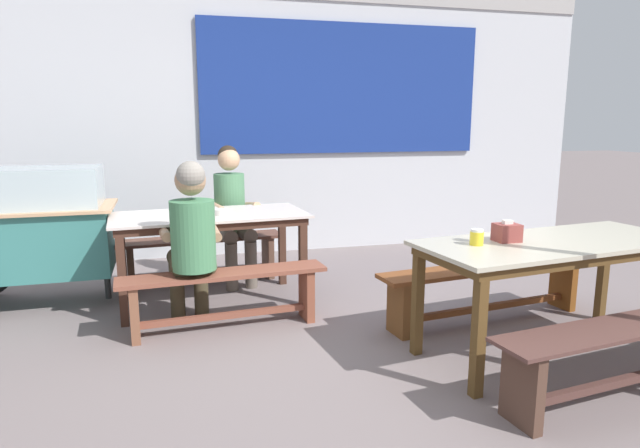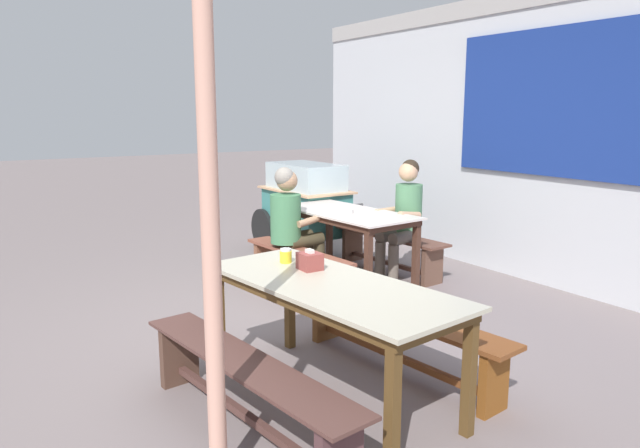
{
  "view_description": "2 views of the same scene",
  "coord_description": "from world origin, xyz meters",
  "px_view_note": "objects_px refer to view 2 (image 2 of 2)",
  "views": [
    {
      "loc": [
        -1.14,
        -3.18,
        1.49
      ],
      "look_at": [
        -0.1,
        0.82,
        0.7
      ],
      "focal_mm": 30.49,
      "sensor_mm": 36.0,
      "label": 1
    },
    {
      "loc": [
        4.0,
        -2.19,
        1.76
      ],
      "look_at": [
        0.09,
        0.27,
        0.88
      ],
      "focal_mm": 33.16,
      "sensor_mm": 36.0,
      "label": 2
    }
  ],
  "objects_px": {
    "bench_near_front": "(244,385)",
    "tissue_box": "(310,261)",
    "food_cart": "(305,201)",
    "person_center_facing": "(404,213)",
    "wooden_support_post": "(211,261)",
    "person_left_back_turned": "(292,220)",
    "condiment_jar": "(286,256)",
    "soup_bowl": "(346,211)",
    "bench_far_back": "(389,247)",
    "bench_near_back": "(398,330)",
    "dining_table_far": "(347,219)",
    "dining_table_near": "(330,294)",
    "bench_far_front": "(298,264)"
  },
  "relations": [
    {
      "from": "dining_table_far",
      "to": "person_left_back_turned",
      "type": "height_order",
      "value": "person_left_back_turned"
    },
    {
      "from": "person_left_back_turned",
      "to": "soup_bowl",
      "type": "bearing_deg",
      "value": 62.33
    },
    {
      "from": "condiment_jar",
      "to": "dining_table_far",
      "type": "bearing_deg",
      "value": 134.13
    },
    {
      "from": "food_cart",
      "to": "soup_bowl",
      "type": "xyz_separation_m",
      "value": [
        1.48,
        -0.4,
        0.12
      ]
    },
    {
      "from": "dining_table_near",
      "to": "wooden_support_post",
      "type": "distance_m",
      "value": 1.12
    },
    {
      "from": "bench_far_back",
      "to": "condiment_jar",
      "type": "bearing_deg",
      "value": -54.32
    },
    {
      "from": "dining_table_near",
      "to": "soup_bowl",
      "type": "distance_m",
      "value": 2.46
    },
    {
      "from": "bench_near_front",
      "to": "soup_bowl",
      "type": "relative_size",
      "value": 12.26
    },
    {
      "from": "dining_table_far",
      "to": "wooden_support_post",
      "type": "height_order",
      "value": "wooden_support_post"
    },
    {
      "from": "dining_table_far",
      "to": "person_center_facing",
      "type": "distance_m",
      "value": 0.62
    },
    {
      "from": "food_cart",
      "to": "wooden_support_post",
      "type": "relative_size",
      "value": 0.7
    },
    {
      "from": "condiment_jar",
      "to": "wooden_support_post",
      "type": "relative_size",
      "value": 0.04
    },
    {
      "from": "person_center_facing",
      "to": "person_left_back_turned",
      "type": "distance_m",
      "value": 1.19
    },
    {
      "from": "dining_table_far",
      "to": "condiment_jar",
      "type": "xyz_separation_m",
      "value": [
        1.5,
        -1.55,
        0.13
      ]
    },
    {
      "from": "bench_far_front",
      "to": "person_center_facing",
      "type": "distance_m",
      "value": 1.27
    },
    {
      "from": "person_left_back_turned",
      "to": "dining_table_far",
      "type": "bearing_deg",
      "value": 74.25
    },
    {
      "from": "person_center_facing",
      "to": "bench_far_back",
      "type": "bearing_deg",
      "value": 170.41
    },
    {
      "from": "person_center_facing",
      "to": "tissue_box",
      "type": "relative_size",
      "value": 8.7
    },
    {
      "from": "person_left_back_turned",
      "to": "bench_far_back",
      "type": "bearing_deg",
      "value": 84.94
    },
    {
      "from": "bench_near_front",
      "to": "tissue_box",
      "type": "xyz_separation_m",
      "value": [
        -0.4,
        0.67,
        0.53
      ]
    },
    {
      "from": "food_cart",
      "to": "tissue_box",
      "type": "bearing_deg",
      "value": -30.26
    },
    {
      "from": "dining_table_near",
      "to": "soup_bowl",
      "type": "xyz_separation_m",
      "value": [
        -1.96,
        1.48,
        0.1
      ]
    },
    {
      "from": "person_left_back_turned",
      "to": "food_cart",
      "type": "bearing_deg",
      "value": 144.31
    },
    {
      "from": "bench_near_back",
      "to": "dining_table_far",
      "type": "bearing_deg",
      "value": 154.58
    },
    {
      "from": "person_left_back_turned",
      "to": "tissue_box",
      "type": "xyz_separation_m",
      "value": [
        1.89,
        -0.94,
        0.11
      ]
    },
    {
      "from": "tissue_box",
      "to": "bench_near_front",
      "type": "bearing_deg",
      "value": -58.89
    },
    {
      "from": "person_left_back_turned",
      "to": "soup_bowl",
      "type": "distance_m",
      "value": 0.55
    },
    {
      "from": "bench_far_front",
      "to": "person_left_back_turned",
      "type": "height_order",
      "value": "person_left_back_turned"
    },
    {
      "from": "soup_bowl",
      "to": "bench_far_back",
      "type": "bearing_deg",
      "value": 102.16
    },
    {
      "from": "dining_table_near",
      "to": "person_left_back_turned",
      "type": "xyz_separation_m",
      "value": [
        -2.22,
        0.99,
        0.02
      ]
    },
    {
      "from": "person_center_facing",
      "to": "condiment_jar",
      "type": "distance_m",
      "value": 2.47
    },
    {
      "from": "dining_table_far",
      "to": "soup_bowl",
      "type": "xyz_separation_m",
      "value": [
        0.1,
        -0.08,
        0.1
      ]
    },
    {
      "from": "bench_near_front",
      "to": "soup_bowl",
      "type": "height_order",
      "value": "soup_bowl"
    },
    {
      "from": "bench_far_back",
      "to": "tissue_box",
      "type": "bearing_deg",
      "value": -49.78
    },
    {
      "from": "bench_near_front",
      "to": "wooden_support_post",
      "type": "xyz_separation_m",
      "value": [
        0.38,
        -0.31,
        0.83
      ]
    },
    {
      "from": "bench_near_back",
      "to": "wooden_support_post",
      "type": "xyz_separation_m",
      "value": [
        0.54,
        -1.54,
        0.82
      ]
    },
    {
      "from": "dining_table_near",
      "to": "person_left_back_turned",
      "type": "relative_size",
      "value": 1.52
    },
    {
      "from": "bench_near_back",
      "to": "person_center_facing",
      "type": "xyz_separation_m",
      "value": [
        -1.74,
        1.51,
        0.41
      ]
    },
    {
      "from": "person_center_facing",
      "to": "wooden_support_post",
      "type": "bearing_deg",
      "value": -53.16
    },
    {
      "from": "condiment_jar",
      "to": "soup_bowl",
      "type": "distance_m",
      "value": 2.03
    },
    {
      "from": "bench_far_back",
      "to": "bench_near_back",
      "type": "bearing_deg",
      "value": -37.49
    },
    {
      "from": "food_cart",
      "to": "person_center_facing",
      "type": "relative_size",
      "value": 1.23
    },
    {
      "from": "bench_far_back",
      "to": "person_left_back_turned",
      "type": "bearing_deg",
      "value": -95.06
    },
    {
      "from": "tissue_box",
      "to": "wooden_support_post",
      "type": "distance_m",
      "value": 1.29
    },
    {
      "from": "bench_near_back",
      "to": "bench_near_front",
      "type": "relative_size",
      "value": 0.97
    },
    {
      "from": "wooden_support_post",
      "to": "person_left_back_turned",
      "type": "bearing_deg",
      "value": 144.31
    },
    {
      "from": "person_left_back_turned",
      "to": "wooden_support_post",
      "type": "xyz_separation_m",
      "value": [
        2.68,
        -1.92,
        0.42
      ]
    },
    {
      "from": "bench_far_back",
      "to": "condiment_jar",
      "type": "distance_m",
      "value": 2.71
    },
    {
      "from": "bench_near_back",
      "to": "bench_far_back",
      "type": "bearing_deg",
      "value": 142.51
    },
    {
      "from": "bench_far_back",
      "to": "person_left_back_turned",
      "type": "xyz_separation_m",
      "value": [
        -0.1,
        -1.18,
        0.41
      ]
    }
  ]
}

